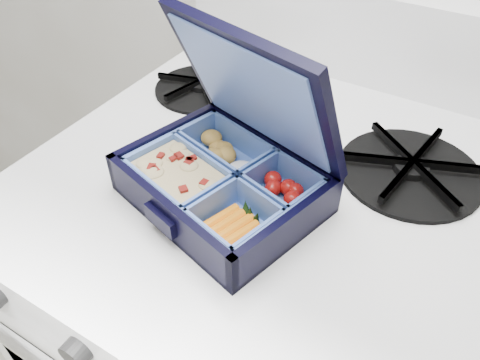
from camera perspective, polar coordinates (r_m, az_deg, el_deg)
The scene contains 5 objects.
stove at distance 1.05m, azimuth 3.65°, elevation -19.81°, with size 0.67×0.67×1.00m, color white, non-canonical shape.
bento_box at distance 0.59m, azimuth -2.21°, elevation -0.44°, with size 0.23×0.18×0.06m, color black, non-canonical shape.
burner_grate at distance 0.68m, azimuth 20.20°, elevation 1.62°, with size 0.19×0.19×0.03m, color black.
burner_grate_rear at distance 0.83m, azimuth -4.70°, elevation 11.46°, with size 0.16×0.16×0.02m, color black.
fork at distance 0.66m, azimuth 8.87°, elevation 1.66°, with size 0.02×0.18×0.01m, color silver, non-canonical shape.
Camera 1 is at (0.12, 1.18, 1.43)m, focal length 35.00 mm.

